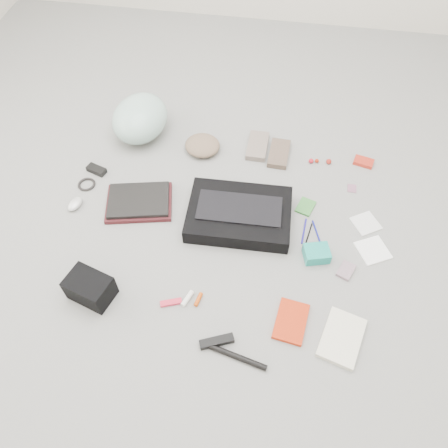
% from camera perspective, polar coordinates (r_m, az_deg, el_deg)
% --- Properties ---
extents(ground_plane, '(4.00, 4.00, 0.00)m').
position_cam_1_polar(ground_plane, '(2.13, -0.00, -0.81)').
color(ground_plane, gray).
extents(messenger_bag, '(0.51, 0.37, 0.08)m').
position_cam_1_polar(messenger_bag, '(2.13, 1.99, 1.28)').
color(messenger_bag, black).
rests_on(messenger_bag, ground_plane).
extents(bag_flap, '(0.41, 0.20, 0.01)m').
position_cam_1_polar(bag_flap, '(2.10, 2.02, 2.07)').
color(bag_flap, black).
rests_on(bag_flap, messenger_bag).
extents(laptop_sleeve, '(0.37, 0.31, 0.02)m').
position_cam_1_polar(laptop_sleeve, '(2.26, -11.00, 2.75)').
color(laptop_sleeve, '#49181C').
rests_on(laptop_sleeve, ground_plane).
extents(laptop, '(0.34, 0.28, 0.02)m').
position_cam_1_polar(laptop, '(2.24, -11.09, 3.10)').
color(laptop, black).
rests_on(laptop, laptop_sleeve).
extents(bike_helmet, '(0.34, 0.41, 0.22)m').
position_cam_1_polar(bike_helmet, '(2.57, -10.91, 13.40)').
color(bike_helmet, '#AFDACD').
rests_on(bike_helmet, ground_plane).
extents(beanie, '(0.25, 0.24, 0.07)m').
position_cam_1_polar(beanie, '(2.47, -2.84, 10.22)').
color(beanie, '#7C634F').
rests_on(beanie, ground_plane).
extents(mitten_left, '(0.11, 0.22, 0.03)m').
position_cam_1_polar(mitten_left, '(2.50, 4.40, 10.14)').
color(mitten_left, gray).
rests_on(mitten_left, ground_plane).
extents(mitten_right, '(0.11, 0.21, 0.03)m').
position_cam_1_polar(mitten_right, '(2.47, 7.19, 9.12)').
color(mitten_right, brown).
rests_on(mitten_right, ground_plane).
extents(power_brick, '(0.11, 0.08, 0.03)m').
position_cam_1_polar(power_brick, '(2.46, -16.32, 6.81)').
color(power_brick, black).
rests_on(power_brick, ground_plane).
extents(cable_coil, '(0.12, 0.12, 0.01)m').
position_cam_1_polar(cable_coil, '(2.42, -17.51, 4.97)').
color(cable_coil, black).
rests_on(cable_coil, ground_plane).
extents(mouse, '(0.08, 0.11, 0.04)m').
position_cam_1_polar(mouse, '(2.33, -18.89, 2.49)').
color(mouse, silver).
rests_on(mouse, ground_plane).
extents(camera_bag, '(0.22, 0.18, 0.12)m').
position_cam_1_polar(camera_bag, '(1.97, -17.09, -7.99)').
color(camera_bag, black).
rests_on(camera_bag, ground_plane).
extents(multitool, '(0.10, 0.06, 0.01)m').
position_cam_1_polar(multitool, '(1.93, -6.93, -10.14)').
color(multitool, red).
rests_on(multitool, ground_plane).
extents(toiletry_tube_white, '(0.05, 0.08, 0.02)m').
position_cam_1_polar(toiletry_tube_white, '(1.93, -4.80, -9.67)').
color(toiletry_tube_white, white).
rests_on(toiletry_tube_white, ground_plane).
extents(toiletry_tube_orange, '(0.03, 0.07, 0.02)m').
position_cam_1_polar(toiletry_tube_orange, '(1.92, -3.37, -9.81)').
color(toiletry_tube_orange, '#C0440B').
rests_on(toiletry_tube_orange, ground_plane).
extents(u_lock, '(0.14, 0.09, 0.03)m').
position_cam_1_polar(u_lock, '(1.84, -0.96, -15.09)').
color(u_lock, black).
rests_on(u_lock, ground_plane).
extents(bike_pump, '(0.26, 0.08, 0.02)m').
position_cam_1_polar(bike_pump, '(1.82, 1.54, -16.88)').
color(bike_pump, black).
rests_on(bike_pump, ground_plane).
extents(book_red, '(0.15, 0.20, 0.02)m').
position_cam_1_polar(book_red, '(1.90, 8.74, -12.46)').
color(book_red, red).
rests_on(book_red, ground_plane).
extents(book_white, '(0.21, 0.26, 0.02)m').
position_cam_1_polar(book_white, '(1.91, 15.12, -14.15)').
color(book_white, beige).
rests_on(book_white, ground_plane).
extents(notepad, '(0.11, 0.12, 0.01)m').
position_cam_1_polar(notepad, '(2.25, 10.60, 2.24)').
color(notepad, '#387E35').
rests_on(notepad, ground_plane).
extents(pen_blue, '(0.02, 0.15, 0.01)m').
position_cam_1_polar(pen_blue, '(2.15, 10.40, -0.90)').
color(pen_blue, navy).
rests_on(pen_blue, ground_plane).
extents(pen_black, '(0.03, 0.12, 0.01)m').
position_cam_1_polar(pen_black, '(2.15, 11.04, -1.17)').
color(pen_black, black).
rests_on(pen_black, ground_plane).
extents(pen_navy, '(0.05, 0.14, 0.01)m').
position_cam_1_polar(pen_navy, '(2.16, 12.02, -1.11)').
color(pen_navy, navy).
rests_on(pen_navy, ground_plane).
extents(accordion_wallet, '(0.14, 0.12, 0.06)m').
position_cam_1_polar(accordion_wallet, '(2.06, 11.99, -3.80)').
color(accordion_wallet, teal).
rests_on(accordion_wallet, ground_plane).
extents(card_deck, '(0.09, 0.11, 0.02)m').
position_cam_1_polar(card_deck, '(2.07, 15.64, -5.86)').
color(card_deck, gray).
rests_on(card_deck, ground_plane).
extents(napkin_top, '(0.16, 0.16, 0.01)m').
position_cam_1_polar(napkin_top, '(2.26, 18.01, 0.08)').
color(napkin_top, silver).
rests_on(napkin_top, ground_plane).
extents(napkin_bottom, '(0.18, 0.18, 0.01)m').
position_cam_1_polar(napkin_bottom, '(2.17, 18.86, -3.27)').
color(napkin_bottom, white).
rests_on(napkin_bottom, ground_plane).
extents(lollipop_a, '(0.03, 0.03, 0.03)m').
position_cam_1_polar(lollipop_a, '(2.46, 11.30, 8.08)').
color(lollipop_a, red).
rests_on(lollipop_a, ground_plane).
extents(lollipop_b, '(0.02, 0.02, 0.02)m').
position_cam_1_polar(lollipop_b, '(2.47, 12.03, 8.08)').
color(lollipop_b, '#A1210A').
rests_on(lollipop_b, ground_plane).
extents(lollipop_c, '(0.04, 0.04, 0.03)m').
position_cam_1_polar(lollipop_c, '(2.48, 13.52, 7.94)').
color(lollipop_c, '#9F2117').
rests_on(lollipop_c, ground_plane).
extents(altoids_tin, '(0.12, 0.09, 0.02)m').
position_cam_1_polar(altoids_tin, '(2.53, 17.76, 7.73)').
color(altoids_tin, red).
rests_on(altoids_tin, ground_plane).
extents(stamp_sheet, '(0.05, 0.06, 0.00)m').
position_cam_1_polar(stamp_sheet, '(2.39, 16.36, 4.48)').
color(stamp_sheet, '#965F7A').
rests_on(stamp_sheet, ground_plane).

